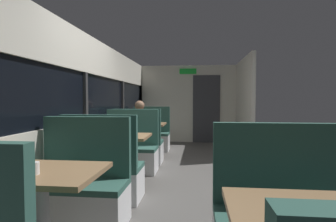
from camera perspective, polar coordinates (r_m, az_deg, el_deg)
The scene contains 14 objects.
ground_plane at distance 4.26m, azimuth 2.04°, elevation -15.27°, with size 3.30×9.20×0.02m, color #514F4C.
carriage_window_panel_left at distance 4.41m, azimuth -17.10°, elevation 0.04°, with size 0.09×8.48×2.30m.
carriage_end_bulkhead at distance 8.24m, azimuth 4.58°, elevation 1.41°, with size 2.90×0.11×2.30m.
carriage_aisle_panel_right at distance 7.14m, azimuth 15.54°, elevation 1.27°, with size 0.08×2.40×2.30m, color beige.
dining_table_near_window at distance 2.38m, azimuth -24.82°, elevation -13.54°, with size 0.90×0.70×0.74m.
bench_near_window_facing_entry at distance 3.06m, azimuth -17.68°, elevation -15.89°, with size 0.95×0.50×1.10m.
dining_table_mid_window at distance 4.25m, azimuth -10.16°, elevation -6.33°, with size 0.90×0.70×0.74m.
bench_mid_window_facing_end at distance 3.66m, azimuth -13.28°, elevation -12.76°, with size 0.95×0.50×1.10m.
bench_mid_window_facing_entry at distance 4.97m, azimuth -7.83°, elevation -8.68°, with size 0.95×0.50×1.10m.
dining_table_far_window at distance 6.25m, azimuth -4.78°, elevation -3.49°, with size 0.90×0.70×0.74m.
bench_far_window_facing_end at distance 5.62m, azimuth -6.14°, elevation -7.38°, with size 0.95×0.50×1.10m.
bench_far_window_facing_entry at distance 6.97m, azimuth -3.67°, elevation -5.45°, with size 0.95×0.50×1.10m.
seated_passenger at distance 5.66m, azimuth -5.99°, elevation -5.17°, with size 0.47×0.55×1.26m.
coffee_cup_primary at distance 2.25m, azimuth -26.10°, elevation -10.67°, with size 0.07×0.07×0.09m.
Camera 1 is at (0.29, -4.04, 1.28)m, focal length 29.22 mm.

